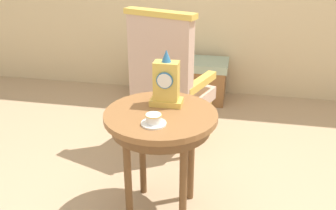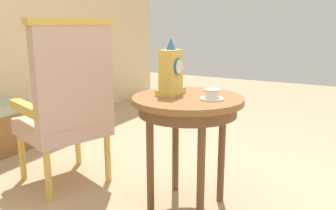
% 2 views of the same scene
% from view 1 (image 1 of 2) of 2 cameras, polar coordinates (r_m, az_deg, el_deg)
% --- Properties ---
extents(side_table, '(0.65, 0.65, 0.69)m').
position_cam_1_polar(side_table, '(2.15, -1.11, -3.25)').
color(side_table, brown).
rests_on(side_table, ground).
extents(teacup_left, '(0.14, 0.14, 0.06)m').
position_cam_1_polar(teacup_left, '(1.97, -2.23, -2.31)').
color(teacup_left, white).
rests_on(teacup_left, side_table).
extents(mantel_clock, '(0.19, 0.11, 0.34)m').
position_cam_1_polar(mantel_clock, '(2.16, -0.26, 3.33)').
color(mantel_clock, gold).
rests_on(mantel_clock, side_table).
extents(armchair, '(0.69, 0.68, 1.14)m').
position_cam_1_polar(armchair, '(2.92, 0.00, 4.02)').
color(armchair, '#CCA893').
rests_on(armchair, ground).
extents(window_bench, '(0.98, 0.40, 0.44)m').
position_cam_1_polar(window_bench, '(4.01, 2.06, 4.06)').
color(window_bench, '#9EB299').
rests_on(window_bench, ground).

